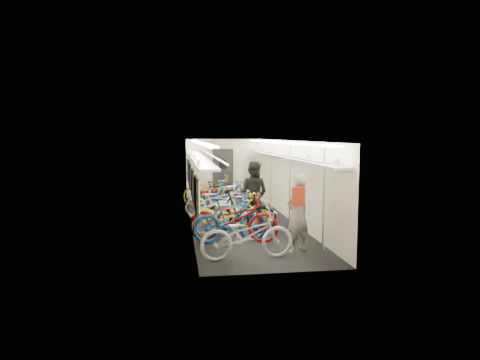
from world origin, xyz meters
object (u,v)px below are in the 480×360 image
object	(u,v)px
bicycle_0	(247,235)
passenger_near	(298,213)
bicycle_1	(230,220)
backpack	(298,196)
passenger_mid	(253,193)

from	to	relation	value
bicycle_0	passenger_near	distance (m)	1.30
bicycle_1	backpack	bearing A→B (deg)	-139.88
passenger_mid	backpack	distance (m)	3.21
passenger_near	backpack	size ratio (longest dim) A/B	4.54
bicycle_0	passenger_mid	bearing A→B (deg)	-17.49
bicycle_0	passenger_mid	distance (m)	3.40
bicycle_1	passenger_mid	xyz separation A→B (m)	(0.88, 1.84, 0.37)
passenger_near	backpack	distance (m)	0.50
bicycle_1	passenger_near	xyz separation A→B (m)	(1.36, -1.05, 0.32)
bicycle_0	bicycle_1	xyz separation A→B (m)	(-0.17, 1.46, 0.03)
bicycle_0	passenger_near	world-z (taller)	passenger_near
bicycle_1	passenger_mid	distance (m)	2.08
bicycle_0	passenger_mid	size ratio (longest dim) A/B	1.07
bicycle_0	bicycle_1	distance (m)	1.47
passenger_mid	bicycle_0	bearing A→B (deg)	113.01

